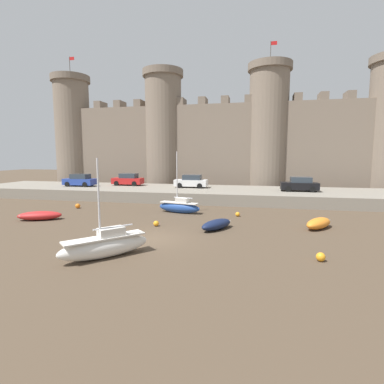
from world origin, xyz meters
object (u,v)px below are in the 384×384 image
at_px(sailboat_foreground_left, 179,206).
at_px(car_quay_centre_east, 80,180).
at_px(car_quay_west, 300,184).
at_px(car_quay_centre_west, 191,181).
at_px(sailboat_midflat_centre, 105,245).
at_px(mooring_buoy_off_centre, 238,214).
at_px(car_quay_east, 128,180).
at_px(rowboat_near_channel_left, 40,215).
at_px(mooring_buoy_near_channel, 321,257).
at_px(mooring_buoy_mid_mud, 156,224).
at_px(rowboat_midflat_right, 217,224).
at_px(rowboat_midflat_left, 319,223).
at_px(mooring_buoy_near_shore, 78,206).

height_order(sailboat_foreground_left, car_quay_centre_east, sailboat_foreground_left).
bearing_deg(car_quay_west, car_quay_centre_west, 174.82).
xyz_separation_m(sailboat_midflat_centre, car_quay_west, (12.42, 21.73, 1.38)).
height_order(mooring_buoy_off_centre, car_quay_east, car_quay_east).
height_order(sailboat_midflat_centre, car_quay_centre_west, sailboat_midflat_centre).
xyz_separation_m(sailboat_midflat_centre, car_quay_centre_east, (-15.17, 21.40, 1.38)).
height_order(rowboat_near_channel_left, mooring_buoy_near_channel, rowboat_near_channel_left).
distance_m(mooring_buoy_off_centre, car_quay_west, 11.69).
bearing_deg(car_quay_centre_east, mooring_buoy_mid_mud, -42.68).
relative_size(rowboat_midflat_right, mooring_buoy_off_centre, 8.10).
bearing_deg(mooring_buoy_off_centre, car_quay_centre_west, 121.11).
xyz_separation_m(sailboat_foreground_left, car_quay_centre_east, (-15.85, 8.80, 1.42)).
xyz_separation_m(car_quay_centre_east, car_quay_west, (27.58, 0.33, 0.00)).
xyz_separation_m(rowboat_midflat_right, car_quay_east, (-14.35, 16.79, 1.64)).
height_order(rowboat_midflat_left, rowboat_near_channel_left, rowboat_midflat_left).
xyz_separation_m(rowboat_midflat_right, mooring_buoy_near_channel, (5.99, -5.33, -0.16)).
height_order(mooring_buoy_off_centre, mooring_buoy_near_channel, mooring_buoy_near_channel).
bearing_deg(car_quay_centre_west, mooring_buoy_mid_mud, -87.23).
xyz_separation_m(sailboat_foreground_left, mooring_buoy_mid_mud, (-0.37, -5.48, -0.39)).
height_order(mooring_buoy_off_centre, car_quay_west, car_quay_west).
xyz_separation_m(rowboat_near_channel_left, car_quay_east, (0.35, 16.69, 1.64)).
bearing_deg(rowboat_near_channel_left, rowboat_midflat_right, -0.38).
relative_size(mooring_buoy_off_centre, car_quay_centre_west, 0.09).
relative_size(sailboat_foreground_left, mooring_buoy_near_channel, 12.45).
height_order(mooring_buoy_off_centre, car_quay_centre_west, car_quay_centre_west).
xyz_separation_m(mooring_buoy_near_channel, car_quay_centre_east, (-26.06, 19.66, 1.79)).
bearing_deg(car_quay_centre_west, rowboat_near_channel_left, -120.76).
bearing_deg(car_quay_centre_west, sailboat_foreground_left, -83.72).
bearing_deg(car_quay_centre_east, sailboat_foreground_left, -29.04).
bearing_deg(mooring_buoy_near_shore, mooring_buoy_off_centre, -2.26).
bearing_deg(sailboat_foreground_left, car_quay_east, 132.00).
relative_size(rowboat_midflat_right, car_quay_west, 0.77).
bearing_deg(mooring_buoy_off_centre, rowboat_near_channel_left, -162.86).
bearing_deg(mooring_buoy_near_shore, rowboat_near_channel_left, -88.98).
distance_m(rowboat_midflat_right, mooring_buoy_near_shore, 15.84).
relative_size(rowboat_midflat_right, car_quay_centre_east, 0.77).
relative_size(rowboat_near_channel_left, car_quay_centre_west, 0.89).
height_order(mooring_buoy_near_shore, car_quay_east, car_quay_east).
bearing_deg(mooring_buoy_near_shore, car_quay_centre_west, 47.14).
bearing_deg(mooring_buoy_near_channel, rowboat_midflat_right, 138.33).
distance_m(mooring_buoy_near_shore, mooring_buoy_mid_mud, 11.65).
height_order(mooring_buoy_near_channel, car_quay_east, car_quay_east).
xyz_separation_m(rowboat_near_channel_left, mooring_buoy_off_centre, (15.89, 4.90, -0.19)).
xyz_separation_m(mooring_buoy_near_shore, mooring_buoy_mid_mud, (10.22, -5.59, -0.03)).
height_order(sailboat_foreground_left, mooring_buoy_near_channel, sailboat_foreground_left).
relative_size(mooring_buoy_off_centre, mooring_buoy_near_channel, 0.85).
xyz_separation_m(rowboat_near_channel_left, mooring_buoy_near_shore, (-0.10, 5.53, -0.14)).
height_order(mooring_buoy_near_shore, mooring_buoy_near_channel, mooring_buoy_near_shore).
height_order(rowboat_near_channel_left, mooring_buoy_mid_mud, rowboat_near_channel_left).
height_order(mooring_buoy_mid_mud, car_quay_east, car_quay_east).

